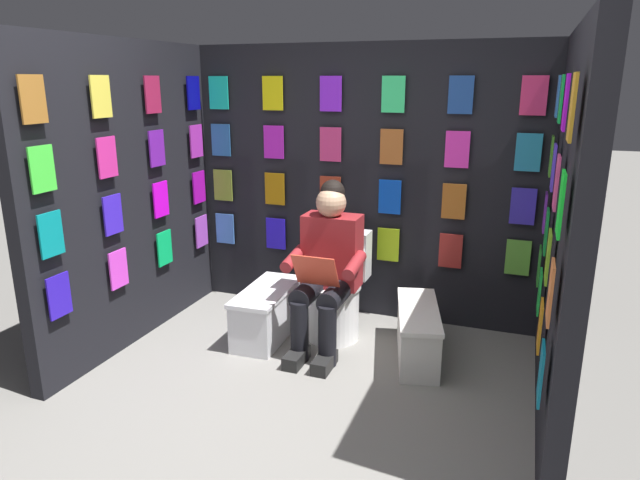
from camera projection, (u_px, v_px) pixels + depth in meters
name	position (u px, v px, depth m)	size (l,w,h in m)	color
ground_plane	(251.00, 451.00, 2.93)	(30.00, 30.00, 0.00)	gray
display_wall_back	(363.00, 184.00, 4.45)	(2.86, 0.14, 2.12)	black
display_wall_left	(565.00, 232.00, 3.05)	(0.14, 1.96, 2.12)	black
display_wall_right	(128.00, 196.00, 3.99)	(0.14, 1.96, 2.12)	black
toilet	(337.00, 293.00, 4.21)	(0.41, 0.55, 0.77)	white
person_reading	(327.00, 267.00, 3.93)	(0.52, 0.68, 1.19)	maroon
comic_longbox_near	(267.00, 313.00, 4.19)	(0.34, 0.75, 0.38)	silver
comic_longbox_far	(418.00, 333.00, 3.87)	(0.45, 0.83, 0.36)	white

